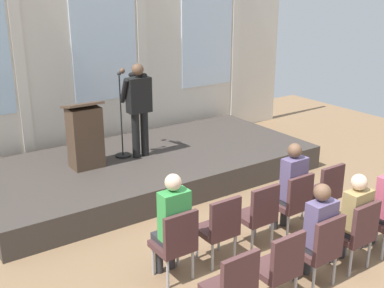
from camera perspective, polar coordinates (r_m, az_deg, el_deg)
ground_plane at (r=6.33m, az=13.18°, el=-15.19°), size 14.50×14.50×0.00m
rear_partition at (r=9.98m, az=-10.15°, el=9.75°), size 9.44×0.14×3.83m
stage_platform at (r=8.93m, az=-5.08°, el=-2.73°), size 6.00×2.85×0.45m
speaker at (r=8.57m, az=-6.36°, el=4.78°), size 0.50×0.69×1.69m
mic_stand at (r=8.77m, az=-8.27°, el=0.62°), size 0.28×0.28×1.55m
lectern at (r=8.32m, az=-12.56°, el=0.94°), size 0.60×0.48×1.16m
chair_r0_c0 at (r=5.87m, az=-1.91°, el=-11.43°), size 0.46×0.44×0.94m
audience_r0_c0 at (r=5.82m, az=-2.35°, el=-9.15°), size 0.36×0.39×1.38m
chair_r0_c1 at (r=6.20m, az=3.31°, el=-9.67°), size 0.46×0.44×0.94m
chair_r0_c2 at (r=6.59m, az=7.92°, el=-8.04°), size 0.46×0.44×0.94m
chair_r0_c3 at (r=7.01m, az=11.96°, el=-6.56°), size 0.46×0.44×0.94m
audience_r0_c3 at (r=6.97m, az=11.62°, el=-4.66°), size 0.36×0.39×1.37m
chair_r0_c4 at (r=7.47m, az=15.50°, el=-5.22°), size 0.46×0.44×0.94m
chair_r1_c0 at (r=5.14m, az=4.83°, el=-16.35°), size 0.46×0.44×0.94m
chair_r1_c1 at (r=5.52m, az=10.33°, el=-13.91°), size 0.46×0.44×0.94m
chair_r1_c2 at (r=5.95m, az=14.98°, el=-11.70°), size 0.46×0.44×0.94m
audience_r1_c2 at (r=5.90m, az=14.54°, el=-9.74°), size 0.36×0.39×1.32m
chair_r1_c3 at (r=6.42m, az=18.92°, el=-9.74°), size 0.46×0.44×0.94m
audience_r1_c3 at (r=6.38m, az=18.49°, el=-8.05°), size 0.36×0.39×1.28m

